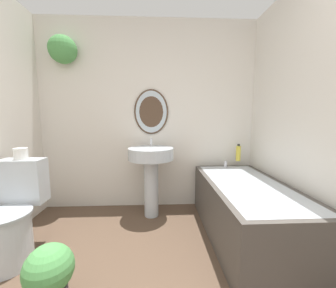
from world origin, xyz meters
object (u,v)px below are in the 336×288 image
toilet (11,221)px  potted_plant (50,275)px  pedestal_sink (151,166)px  toilet_paper_roll (21,154)px  shampoo_bottle (238,153)px  bathtub (246,209)px

toilet → potted_plant: 0.77m
pedestal_sink → toilet_paper_roll: pedestal_sink is taller
shampoo_bottle → toilet: bearing=-158.1°
pedestal_sink → bathtub: pedestal_sink is taller
pedestal_sink → bathtub: 1.12m
bathtub → potted_plant: bathtub is taller
bathtub → potted_plant: bearing=-154.1°
pedestal_sink → toilet_paper_roll: size_ratio=8.44×
pedestal_sink → shampoo_bottle: (1.11, 0.18, 0.11)m
toilet → bathtub: 2.09m
bathtub → toilet_paper_roll: bearing=-179.3°
pedestal_sink → bathtub: size_ratio=0.62×
potted_plant → bathtub: bearing=25.9°
toilet → pedestal_sink: (1.13, 0.72, 0.28)m
pedestal_sink → toilet_paper_roll: bearing=-155.1°
toilet → potted_plant: size_ratio=1.88×
shampoo_bottle → toilet_paper_roll: (-2.24, -0.70, 0.13)m
toilet → pedestal_sink: pedestal_sink is taller
pedestal_sink → potted_plant: pedestal_sink is taller
toilet → shampoo_bottle: size_ratio=3.77×
pedestal_sink → bathtub: (0.94, -0.50, -0.33)m
toilet_paper_roll → pedestal_sink: bearing=24.9°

